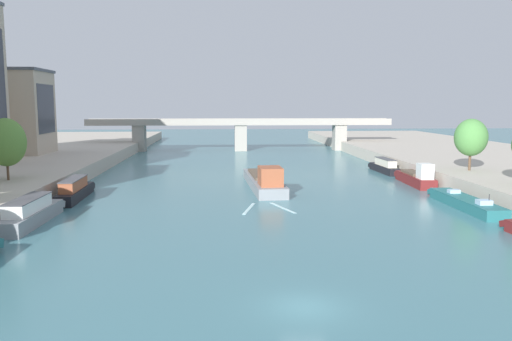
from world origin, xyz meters
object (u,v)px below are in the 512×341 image
object	(u,v)px
moored_boat_right_end	(465,202)
tree_left_midway	(6,142)
tree_right_by_lamp	(471,138)
moored_boat_right_gap_after	(384,166)
barge_midriver	(264,180)
moored_boat_left_gap_after	(31,213)
bridge_far	(241,130)
moored_boat_left_far	(75,190)
moored_boat_right_midway	(416,178)

from	to	relation	value
moored_boat_right_end	tree_left_midway	bearing A→B (deg)	170.32
tree_right_by_lamp	moored_boat_right_gap_after	bearing A→B (deg)	114.17
barge_midriver	moored_boat_left_gap_after	size ratio (longest dim) A/B	1.67
tree_right_by_lamp	bridge_far	bearing A→B (deg)	117.15
moored_boat_left_gap_after	tree_right_by_lamp	bearing A→B (deg)	19.80
moored_boat_right_end	moored_boat_right_gap_after	size ratio (longest dim) A/B	1.32
barge_midriver	moored_boat_right_end	bearing A→B (deg)	-34.80
moored_boat_left_gap_after	moored_boat_right_gap_after	xyz separation A→B (m)	(44.05, 33.33, -0.10)
moored_boat_left_far	moored_boat_right_midway	distance (m)	44.52
moored_boat_left_gap_after	tree_right_by_lamp	xyz separation A→B (m)	(50.80, 18.29, 5.56)
moored_boat_right_midway	bridge_far	xyz separation A→B (m)	(-22.17, 53.70, 3.96)
moored_boat_left_gap_after	moored_boat_right_end	distance (m)	43.95
moored_boat_right_gap_after	bridge_far	xyz separation A→B (m)	(-21.86, 40.77, 3.99)
moored_boat_left_far	moored_boat_right_end	bearing A→B (deg)	-10.33
moored_boat_left_far	tree_right_by_lamp	size ratio (longest dim) A/B	1.71
tree_left_midway	moored_boat_left_gap_after	bearing A→B (deg)	-61.41
moored_boat_left_far	bridge_far	world-z (taller)	bridge_far
tree_left_midway	tree_right_by_lamp	size ratio (longest dim) A/B	1.05
moored_boat_left_far	moored_boat_right_midway	world-z (taller)	moored_boat_right_midway
moored_boat_left_far	moored_boat_right_midway	size ratio (longest dim) A/B	1.01
barge_midriver	tree_left_midway	world-z (taller)	tree_left_midway
moored_boat_left_gap_after	moored_boat_right_midway	size ratio (longest dim) A/B	1.05
tree_left_midway	bridge_far	world-z (taller)	tree_left_midway
moored_boat_right_midway	tree_left_midway	world-z (taller)	tree_left_midway
moored_boat_right_end	moored_boat_left_gap_after	bearing A→B (deg)	-173.90
moored_boat_right_gap_after	tree_left_midway	xyz separation A→B (m)	(-51.33, -19.96, 5.68)
moored_boat_right_gap_after	moored_boat_right_end	bearing A→B (deg)	-90.70
moored_boat_right_end	moored_boat_right_gap_after	bearing A→B (deg)	89.30
barge_midriver	bridge_far	world-z (taller)	bridge_far
barge_midriver	moored_boat_right_end	distance (m)	24.91
moored_boat_right_end	moored_boat_right_gap_after	xyz separation A→B (m)	(0.35, 28.66, 0.38)
bridge_far	moored_boat_left_far	bearing A→B (deg)	-109.38
barge_midriver	moored_boat_right_midway	size ratio (longest dim) A/B	1.75
moored_boat_left_far	tree_left_midway	distance (m)	9.65
moored_boat_right_midway	moored_boat_left_far	bearing A→B (deg)	-169.84
moored_boat_right_gap_after	bridge_far	bearing A→B (deg)	118.21
moored_boat_left_far	tree_left_midway	bearing A→B (deg)	173.91
barge_midriver	tree_right_by_lamp	size ratio (longest dim) A/B	2.95
moored_boat_right_midway	moored_boat_right_gap_after	world-z (taller)	moored_boat_right_midway
moored_boat_left_gap_after	moored_boat_right_end	world-z (taller)	moored_boat_left_gap_after
moored_boat_left_gap_after	moored_boat_left_far	size ratio (longest dim) A/B	1.03
moored_boat_left_gap_after	moored_boat_left_far	distance (m)	12.55
tree_right_by_lamp	tree_left_midway	bearing A→B (deg)	-175.16
moored_boat_right_end	moored_boat_right_midway	distance (m)	15.74
moored_boat_left_gap_after	tree_left_midway	bearing A→B (deg)	118.59
moored_boat_right_gap_after	moored_boat_left_far	bearing A→B (deg)	-154.46
tree_right_by_lamp	moored_boat_right_midway	bearing A→B (deg)	161.92
barge_midriver	moored_boat_right_gap_after	world-z (taller)	barge_midriver
moored_boat_right_gap_after	tree_right_by_lamp	bearing A→B (deg)	-65.83
barge_midriver	bridge_far	xyz separation A→B (m)	(-1.06, 55.21, 3.92)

